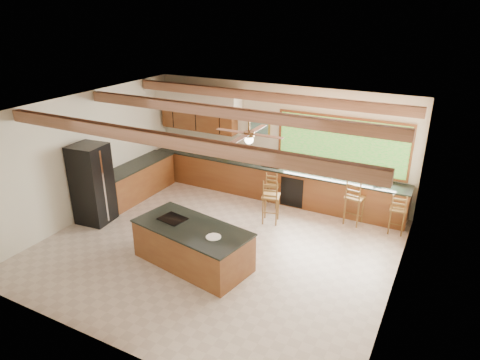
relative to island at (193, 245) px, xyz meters
The scene contains 9 objects.
ground 0.86m from the island, 80.81° to the left, with size 7.20×7.20×0.00m, color beige.
room_shell 2.28m from the island, 91.96° to the left, with size 7.27×6.54×3.02m.
counter_run 3.34m from the island, 102.04° to the left, with size 7.12×3.10×1.24m.
island is the anchor object (origin of this frame).
refrigerator 3.18m from the island, behind, with size 0.82×0.80×1.92m.
bar_stool_a 2.40m from the island, 73.72° to the left, with size 0.49×0.49×1.13m.
bar_stool_b 3.17m from the island, 83.67° to the left, with size 0.39×0.39×0.96m.
bar_stool_c 3.98m from the island, 52.08° to the left, with size 0.45×0.45×1.14m.
bar_stool_d 4.65m from the island, 42.59° to the left, with size 0.40×0.40×1.00m.
Camera 1 is at (4.14, -6.86, 4.88)m, focal length 32.00 mm.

